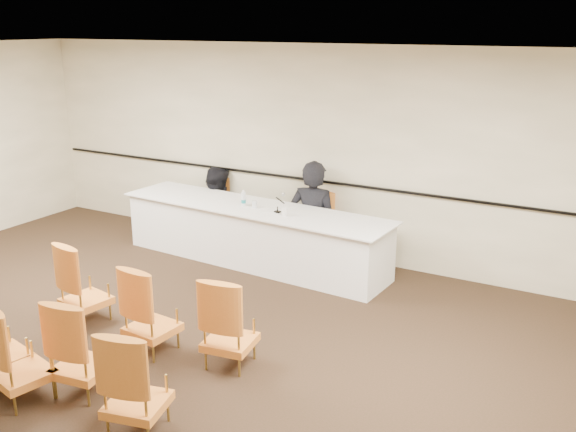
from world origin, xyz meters
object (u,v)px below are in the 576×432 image
object	(u,v)px
panelist_main_chair	(313,226)
aud_chair_back_right	(136,380)
panel_table	(254,234)
aud_chair_back_mid	(81,346)
aud_chair_front_right	(230,321)
aud_chair_front_mid	(151,309)
panelist_main	(313,228)
aud_chair_extra	(20,352)
panelist_second	(217,220)
panelist_second_chair	(217,208)
water_bottle	(243,198)
aud_chair_front_left	(85,282)
microphone	(277,203)
drinking_glass	(254,204)
coffee_cup	(284,212)

from	to	relation	value
panelist_main_chair	aud_chair_back_right	world-z (taller)	same
panel_table	aud_chair_back_mid	xyz separation A→B (m)	(0.44, -3.60, 0.07)
panel_table	aud_chair_front_right	size ratio (longest dim) A/B	4.29
panelist_main_chair	aud_chair_front_mid	xyz separation A→B (m)	(-0.18, -3.25, 0.00)
panelist_main	aud_chair_extra	bearing A→B (deg)	74.29
panel_table	panelist_main_chair	bearing A→B (deg)	43.59
panelist_second	panelist_second_chair	world-z (taller)	panelist_second
aud_chair_front_mid	aud_chair_back_right	xyz separation A→B (m)	(0.80, -1.11, 0.00)
water_bottle	aud_chair_back_right	xyz separation A→B (m)	(1.41, -3.78, -0.45)
water_bottle	panelist_second	bearing A→B (deg)	144.65
panelist_second_chair	panelist_main	bearing A→B (deg)	-0.00
panel_table	aud_chair_front_left	distance (m)	2.61
aud_chair_extra	panelist_second_chair	bearing A→B (deg)	117.25
panelist_second_chair	aud_chair_extra	bearing A→B (deg)	-72.66
panelist_main_chair	water_bottle	xyz separation A→B (m)	(-0.80, -0.58, 0.45)
panelist_main	panelist_second	distance (m)	1.76
aud_chair_back_mid	aud_chair_back_right	xyz separation A→B (m)	(0.83, -0.20, 0.00)
panel_table	microphone	bearing A→B (deg)	-7.12
panel_table	panelist_second	world-z (taller)	panelist_second
panelist_main	aud_chair_extra	distance (m)	4.55
aud_chair_front_right	panel_table	bearing A→B (deg)	108.99
panelist_main	drinking_glass	size ratio (longest dim) A/B	19.62
aud_chair_front_left	aud_chair_back_mid	bearing A→B (deg)	-34.64
drinking_glass	aud_chair_extra	bearing A→B (deg)	-89.79
microphone	drinking_glass	world-z (taller)	microphone
aud_chair_back_right	panelist_second_chair	bearing A→B (deg)	104.44
panelist_main_chair	panelist_second_chair	bearing A→B (deg)	180.00
panelist_second	microphone	bearing A→B (deg)	153.48
panel_table	aud_chair_front_left	bearing A→B (deg)	-101.07
drinking_glass	aud_chair_front_left	size ratio (longest dim) A/B	0.11
aud_chair_front_right	drinking_glass	bearing A→B (deg)	108.49
microphone	aud_chair_back_mid	bearing A→B (deg)	-84.07
panel_table	aud_chair_front_mid	distance (m)	2.73
panel_table	panelist_main_chair	size ratio (longest dim) A/B	4.29
panelist_main	aud_chair_back_right	bearing A→B (deg)	89.83
panelist_main_chair	panel_table	bearing A→B (deg)	-136.41
panelist_second_chair	aud_chair_back_mid	xyz separation A→B (m)	(1.54, -4.26, 0.00)
panelist_main_chair	aud_chair_back_mid	world-z (taller)	same
panel_table	panelist_second_chair	distance (m)	1.28
panel_table	drinking_glass	distance (m)	0.46
panel_table	aud_chair_front_right	xyz separation A→B (m)	(1.33, -2.53, 0.07)
panel_table	aud_chair_back_right	bearing A→B (deg)	-68.30
microphone	water_bottle	xyz separation A→B (m)	(-0.58, 0.06, -0.02)
panel_table	aud_chair_front_mid	world-z (taller)	aud_chair_front_mid
panel_table	aud_chair_back_right	distance (m)	4.01
panelist_second	aud_chair_front_right	xyz separation A→B (m)	(2.43, -3.19, 0.19)
drinking_glass	aud_chair_back_mid	world-z (taller)	aud_chair_back_mid
aud_chair_front_left	aud_chair_extra	xyz separation A→B (m)	(0.71, -1.43, 0.00)
panel_table	water_bottle	size ratio (longest dim) A/B	18.49
microphone	coffee_cup	distance (m)	0.20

